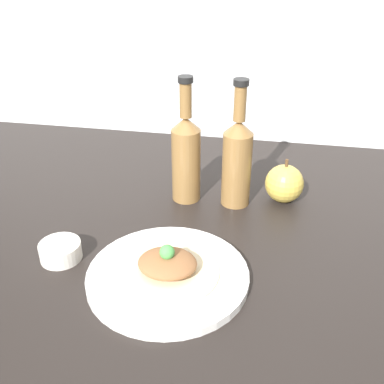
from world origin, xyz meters
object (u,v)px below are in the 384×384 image
object	(u,v)px
plated_food	(168,265)
apple	(284,184)
cider_bottle_left	(186,155)
cider_bottle_right	(237,159)
plate	(168,275)
dipping_bowl	(60,251)

from	to	relation	value
plated_food	apple	size ratio (longest dim) A/B	1.76
cider_bottle_left	apple	distance (cm)	22.26
apple	cider_bottle_right	bearing A→B (deg)	-164.38
plate	cider_bottle_left	world-z (taller)	cider_bottle_left
cider_bottle_left	plated_food	bearing A→B (deg)	-85.08
plated_food	apple	xyz separation A→B (cm)	(18.77, 30.71, 1.14)
cider_bottle_left	dipping_bowl	xyz separation A→B (cm)	(-17.95, -25.68, -8.85)
plate	cider_bottle_right	xyz separation A→B (cm)	(8.45, 27.82, 9.46)
dipping_bowl	plated_food	bearing A→B (deg)	-6.00
cider_bottle_right	plate	bearing A→B (deg)	-106.90
plated_food	cider_bottle_left	distance (cm)	28.89
plated_food	dipping_bowl	bearing A→B (deg)	174.00
cider_bottle_left	cider_bottle_right	xyz separation A→B (cm)	(10.85, 0.00, 0.00)
apple	plate	bearing A→B (deg)	-121.43
plate	apple	bearing A→B (deg)	58.57
cider_bottle_left	dipping_bowl	world-z (taller)	cider_bottle_left
plated_food	cider_bottle_right	xyz separation A→B (cm)	(8.45, 27.82, 7.40)
cider_bottle_right	apple	size ratio (longest dim) A/B	2.74
plate	cider_bottle_left	size ratio (longest dim) A/B	1.01
cider_bottle_right	dipping_bowl	xyz separation A→B (cm)	(-28.80, -25.68, -8.85)
plate	cider_bottle_left	xyz separation A→B (cm)	(-2.40, 27.82, 9.46)
plate	cider_bottle_right	world-z (taller)	cider_bottle_right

